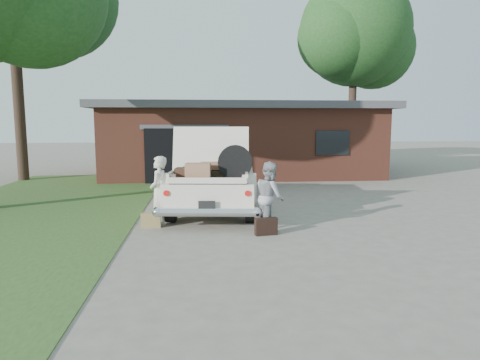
{
  "coord_description": "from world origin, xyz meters",
  "views": [
    {
      "loc": [
        -0.91,
        -9.16,
        2.41
      ],
      "look_at": [
        0.0,
        0.6,
        1.1
      ],
      "focal_mm": 32.0,
      "sensor_mm": 36.0,
      "label": 1
    }
  ],
  "objects": [
    {
      "name": "tree_right",
      "position": [
        7.95,
        15.12,
        7.25
      ],
      "size": [
        7.14,
        6.21,
        10.67
      ],
      "color": "#38281E",
      "rests_on": "ground"
    },
    {
      "name": "sedan",
      "position": [
        -0.47,
        2.93,
        0.84
      ],
      "size": [
        2.79,
        5.89,
        2.32
      ],
      "rotation": [
        0.0,
        0.0,
        -0.11
      ],
      "color": "beige",
      "rests_on": "ground"
    },
    {
      "name": "woman_left",
      "position": [
        -1.88,
        0.8,
        0.83
      ],
      "size": [
        0.49,
        0.66,
        1.65
      ],
      "primitive_type": "imported",
      "rotation": [
        0.0,
        0.0,
        -1.73
      ],
      "color": "beige",
      "rests_on": "ground"
    },
    {
      "name": "ground",
      "position": [
        0.0,
        0.0,
        0.0
      ],
      "size": [
        90.0,
        90.0,
        0.0
      ],
      "primitive_type": "plane",
      "color": "gray",
      "rests_on": "ground"
    },
    {
      "name": "house",
      "position": [
        0.98,
        11.47,
        1.67
      ],
      "size": [
        12.8,
        7.8,
        3.3
      ],
      "color": "brown",
      "rests_on": "ground"
    },
    {
      "name": "suitcase_right",
      "position": [
        0.49,
        -0.22,
        0.19
      ],
      "size": [
        0.51,
        0.23,
        0.38
      ],
      "primitive_type": "cube",
      "rotation": [
        0.0,
        0.0,
        0.16
      ],
      "color": "black",
      "rests_on": "ground"
    },
    {
      "name": "woman_right",
      "position": [
        0.63,
        0.14,
        0.78
      ],
      "size": [
        0.71,
        0.85,
        1.57
      ],
      "primitive_type": "imported",
      "rotation": [
        0.0,
        0.0,
        1.73
      ],
      "color": "gray",
      "rests_on": "ground"
    },
    {
      "name": "suitcase_left",
      "position": [
        -2.07,
        0.68,
        0.17
      ],
      "size": [
        0.45,
        0.16,
        0.35
      ],
      "primitive_type": "cube",
      "rotation": [
        0.0,
        0.0,
        0.03
      ],
      "color": "#9B834F",
      "rests_on": "ground"
    },
    {
      "name": "grass_strip",
      "position": [
        -5.5,
        3.0,
        0.01
      ],
      "size": [
        6.0,
        16.0,
        0.02
      ],
      "primitive_type": "cube",
      "color": "#2D4C1E",
      "rests_on": "ground"
    }
  ]
}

